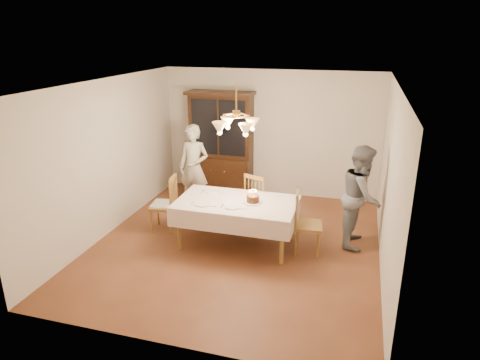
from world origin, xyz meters
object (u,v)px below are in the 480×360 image
(dining_table, at_px, (237,206))
(elderly_woman, at_px, (194,168))
(chair_far_side, at_px, (259,203))
(china_hutch, at_px, (221,145))
(birthday_cake, at_px, (253,199))

(dining_table, xyz_separation_m, elderly_woman, (-1.22, 1.26, 0.15))
(dining_table, xyz_separation_m, chair_far_side, (0.19, 0.78, -0.24))
(dining_table, relative_size, elderly_woman, 1.14)
(dining_table, height_order, chair_far_side, chair_far_side)
(china_hutch, bearing_deg, birthday_cake, -60.62)
(china_hutch, xyz_separation_m, chair_far_side, (1.19, -1.48, -0.60))
(birthday_cake, bearing_deg, elderly_woman, 140.19)
(dining_table, relative_size, china_hutch, 0.88)
(dining_table, height_order, elderly_woman, elderly_woman)
(dining_table, relative_size, birthday_cake, 6.33)
(dining_table, distance_m, chair_far_side, 0.84)
(china_hutch, xyz_separation_m, elderly_woman, (-0.23, -0.99, -0.21))
(china_hutch, relative_size, birthday_cake, 7.20)
(china_hutch, relative_size, elderly_woman, 1.30)
(elderly_woman, relative_size, birthday_cake, 5.54)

